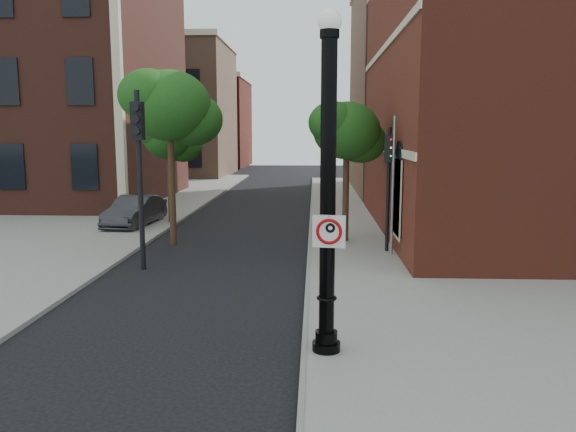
# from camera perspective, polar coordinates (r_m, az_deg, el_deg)

# --- Properties ---
(ground) EXTENTS (120.00, 120.00, 0.00)m
(ground) POSITION_cam_1_polar(r_m,az_deg,el_deg) (10.58, -10.01, -14.92)
(ground) COLOR black
(ground) RESTS_ON ground
(sidewalk_right) EXTENTS (8.00, 60.00, 0.12)m
(sidewalk_right) POSITION_cam_1_polar(r_m,az_deg,el_deg) (20.23, 13.45, -3.42)
(sidewalk_right) COLOR gray
(sidewalk_right) RESTS_ON ground
(sidewalk_left) EXTENTS (10.00, 50.00, 0.12)m
(sidewalk_left) POSITION_cam_1_polar(r_m,az_deg,el_deg) (29.94, -19.30, 0.19)
(sidewalk_left) COLOR gray
(sidewalk_left) RESTS_ON ground
(curb_edge) EXTENTS (0.10, 60.00, 0.14)m
(curb_edge) POSITION_cam_1_polar(r_m,az_deg,el_deg) (19.88, 2.18, -3.37)
(curb_edge) COLOR gray
(curb_edge) RESTS_ON ground
(victorian_building) EXTENTS (18.60, 14.60, 17.95)m
(victorian_building) POSITION_cam_1_polar(r_m,az_deg,el_deg) (38.34, -26.57, 14.55)
(victorian_building) COLOR brown
(victorian_building) RESTS_ON ground
(bg_building_tan_a) EXTENTS (12.00, 12.00, 12.00)m
(bg_building_tan_a) POSITION_cam_1_polar(r_m,az_deg,el_deg) (55.34, -12.34, 10.30)
(bg_building_tan_a) COLOR #946950
(bg_building_tan_a) RESTS_ON ground
(bg_building_red) EXTENTS (12.00, 12.00, 10.00)m
(bg_building_red) POSITION_cam_1_polar(r_m,az_deg,el_deg) (68.94, -9.27, 9.19)
(bg_building_red) COLOR maroon
(bg_building_red) RESTS_ON ground
(bg_building_tan_b) EXTENTS (22.00, 14.00, 14.00)m
(bg_building_tan_b) POSITION_cam_1_polar(r_m,az_deg,el_deg) (41.87, 22.45, 11.83)
(bg_building_tan_b) COLOR #946950
(bg_building_tan_b) RESTS_ON ground
(lamppost) EXTENTS (0.53, 0.53, 6.28)m
(lamppost) POSITION_cam_1_polar(r_m,az_deg,el_deg) (10.16, 4.06, 1.23)
(lamppost) COLOR black
(lamppost) RESTS_ON ground
(no_parking_sign) EXTENTS (0.59, 0.12, 0.59)m
(no_parking_sign) POSITION_cam_1_polar(r_m,az_deg,el_deg) (10.07, 4.19, -1.55)
(no_parking_sign) COLOR white
(no_parking_sign) RESTS_ON ground
(parked_car) EXTENTS (1.82, 4.31, 1.38)m
(parked_car) POSITION_cam_1_polar(r_m,az_deg,el_deg) (25.68, -15.28, 0.47)
(parked_car) COLOR #2D2D32
(parked_car) RESTS_ON ground
(traffic_signal_left) EXTENTS (0.35, 0.45, 5.39)m
(traffic_signal_left) POSITION_cam_1_polar(r_m,az_deg,el_deg) (17.36, -14.93, 6.47)
(traffic_signal_left) COLOR black
(traffic_signal_left) RESTS_ON ground
(traffic_signal_right) EXTENTS (0.35, 0.38, 4.33)m
(traffic_signal_right) POSITION_cam_1_polar(r_m,az_deg,el_deg) (19.25, 10.22, 4.67)
(traffic_signal_right) COLOR black
(traffic_signal_right) RESTS_ON ground
(utility_pole) EXTENTS (0.09, 0.09, 4.69)m
(utility_pole) POSITION_cam_1_polar(r_m,az_deg,el_deg) (18.77, 10.62, 2.80)
(utility_pole) COLOR #999999
(utility_pole) RESTS_ON ground
(street_tree_a) EXTENTS (3.54, 3.20, 6.38)m
(street_tree_a) POSITION_cam_1_polar(r_m,az_deg,el_deg) (21.07, -11.80, 10.74)
(street_tree_a) COLOR #342215
(street_tree_a) RESTS_ON ground
(street_tree_b) EXTENTS (2.73, 2.47, 4.93)m
(street_tree_b) POSITION_cam_1_polar(r_m,az_deg,el_deg) (25.66, -11.93, 7.74)
(street_tree_b) COLOR #342215
(street_tree_b) RESTS_ON ground
(street_tree_c) EXTENTS (2.92, 2.64, 5.27)m
(street_tree_c) POSITION_cam_1_polar(r_m,az_deg,el_deg) (20.89, 6.07, 8.46)
(street_tree_c) COLOR #342215
(street_tree_c) RESTS_ON ground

